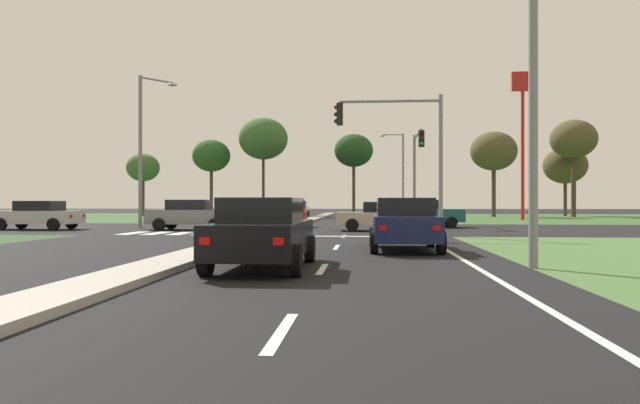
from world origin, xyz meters
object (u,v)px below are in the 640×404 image
Objects in this scene: car_navy_fourth at (404,224)px; treeline_fourth at (354,151)px; car_silver_third at (38,215)px; street_lamp_second at (144,142)px; car_white_fifth at (298,209)px; treeline_near at (143,168)px; treeline_fifth at (494,151)px; treeline_sixth at (565,166)px; fastfood_pole_sign at (523,113)px; treeline_second at (211,156)px; treeline_seventh at (574,140)px; car_grey_sixth at (192,215)px; car_black_second at (263,232)px; pedestrian_at_median at (303,207)px; street_lamp_third at (401,170)px; treeline_third at (263,139)px; traffic_signal_far_right at (417,160)px; traffic_signal_near_right at (403,140)px; car_teal_eighth at (425,213)px; car_red_seventh at (268,213)px; car_beige_near at (381,216)px.

car_navy_fourth is 0.47× the size of treeline_fourth.
car_silver_third is 6.72m from street_lamp_second.
car_silver_third is 0.53× the size of street_lamp_second.
treeline_near reaches higher than car_white_fifth.
treeline_fifth is 1.17× the size of treeline_sixth.
fastfood_pole_sign reaches higher than car_navy_fourth.
car_navy_fourth is at bearing -67.74° from treeline_second.
street_lamp_second is at bearing -139.95° from treeline_seventh.
car_grey_sixth is 42.46m from treeline_seventh.
car_white_fifth is (-4.56, 44.95, 0.03)m from car_black_second.
car_silver_third is 2.75× the size of pedestrian_at_median.
street_lamp_third reaches higher than car_white_fifth.
car_navy_fourth is 34.72m from fastfood_pole_sign.
treeline_third is at bearing 154.56° from fastfood_pole_sign.
pedestrian_at_median reaches higher than car_silver_third.
traffic_signal_far_right reaches higher than car_white_fifth.
traffic_signal_far_right is (1.60, 11.37, -0.07)m from traffic_signal_near_right.
treeline_sixth is (17.76, 6.70, 0.76)m from street_lamp_third.
treeline_third reaches higher than treeline_fifth.
street_lamp_second is 0.69× the size of fastfood_pole_sign.
street_lamp_third is 0.95× the size of treeline_fifth.
car_teal_eighth is 0.53× the size of treeline_second.
car_white_fifth is 28.87m from treeline_sixth.
treeline_sixth is at bearing 4.23° from treeline_near.
car_silver_third is 19.72m from traffic_signal_near_right.
treeline_second is at bearing -1.19° from car_silver_third.
pedestrian_at_median is 0.16× the size of treeline_third.
car_grey_sixth reaches higher than car_red_seventh.
treeline_sixth is at bearing 25.41° from treeline_fifth.
car_white_fifth is at bearing -7.55° from treeline_near.
traffic_signal_far_right reaches higher than car_black_second.
car_white_fifth is at bearing -175.31° from treeline_fifth.
car_white_fifth is 11.99m from treeline_second.
treeline_fourth is at bearing 179.07° from treeline_sixth.
treeline_third is at bearing 176.50° from treeline_fifth.
treeline_second is at bearing 166.52° from street_lamp_third.
street_lamp_third reaches higher than car_grey_sixth.
car_grey_sixth is at bearing 141.11° from car_red_seventh.
car_silver_third is at bearing -158.02° from street_lamp_second.
traffic_signal_near_right reaches higher than pedestrian_at_median.
treeline_fourth is (-2.47, 45.83, 6.33)m from car_navy_fourth.
car_white_fifth is (-7.56, 28.01, 0.06)m from car_beige_near.
car_black_second is at bearing -137.98° from car_silver_third.
treeline_fifth is (18.58, 25.45, 5.79)m from car_red_seventh.
treeline_sixth is (19.61, 38.22, 1.24)m from traffic_signal_near_right.
car_red_seventh reaches higher than car_beige_near.
traffic_signal_near_right is (0.79, -4.65, 3.36)m from car_beige_near.
car_navy_fourth is at bearing -178.16° from car_beige_near.
treeline_third is 23.83m from treeline_fifth.
treeline_sixth is at bearing 43.41° from street_lamp_second.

